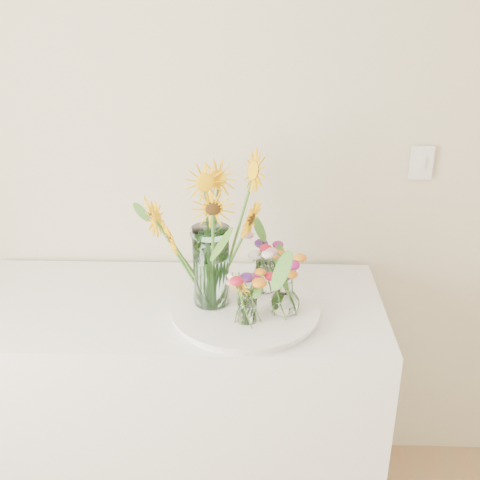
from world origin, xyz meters
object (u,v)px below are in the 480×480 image
Objects in this scene: mason_jar at (211,267)px; small_vase_a at (247,308)px; small_vase_c at (266,276)px; tray at (245,311)px; counter at (179,409)px; small_vase_b at (285,295)px.

small_vase_a is at bearing -43.36° from mason_jar.
small_vase_c is (0.06, 0.20, 0.01)m from small_vase_a.
mason_jar is (-0.11, 0.03, 0.15)m from tray.
small_vase_b is (0.37, -0.10, 0.54)m from counter.
counter is at bearing 164.94° from small_vase_b.
small_vase_b is at bearing -13.42° from tray.
small_vase_a is (0.01, -0.08, 0.06)m from tray.
tray is 0.10m from small_vase_a.
mason_jar reaches higher than small_vase_c.
small_vase_c is (0.07, 0.11, 0.07)m from tray.
counter is 0.62m from mason_jar.
mason_jar reaches higher than small_vase_a.
counter is 0.53m from tray.
small_vase_a is 0.89× the size of small_vase_c.
mason_jar is at bearing 165.95° from tray.
small_vase_a is at bearing -155.70° from small_vase_b.
counter is 12.12× the size of small_vase_c.
small_vase_c reaches higher than counter.
small_vase_c is at bearing 73.35° from small_vase_a.
mason_jar is 2.32× the size of small_vase_c.
small_vase_b is at bearing -13.71° from mason_jar.
counter is 0.60m from small_vase_a.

